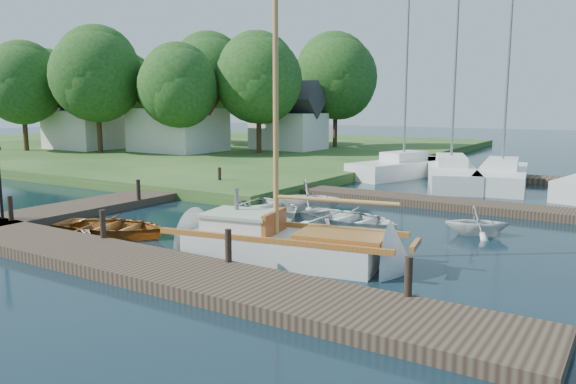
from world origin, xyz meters
The scene contains 31 objects.
ground centered at (0.00, 0.00, 0.00)m, with size 160.00×160.00×0.00m, color black.
near_dock centered at (0.00, -6.00, 0.15)m, with size 18.00×2.20×0.30m, color #2F221A.
left_dock centered at (-8.00, 2.00, 0.15)m, with size 2.20×18.00×0.30m, color #2F221A.
far_dock centered at (2.00, 6.50, 0.15)m, with size 14.00×1.60×0.30m, color #2F221A.
shore centered at (-28.00, 22.00, 0.25)m, with size 50.00×40.00×0.50m, color #25491C.
mooring_post_0 centered at (-7.50, -5.00, 0.70)m, with size 0.16×0.16×0.80m, color black.
mooring_post_1 centered at (-3.00, -5.00, 0.70)m, with size 0.16×0.16×0.80m, color black.
mooring_post_2 centered at (1.50, -5.00, 0.70)m, with size 0.16×0.16×0.80m, color black.
mooring_post_3 centered at (6.00, -5.00, 0.70)m, with size 0.16×0.16×0.80m, color black.
mooring_post_4 centered at (-7.00, 0.00, 0.70)m, with size 0.16×0.16×0.80m, color black.
mooring_post_5 centered at (-7.00, 5.00, 0.70)m, with size 0.16×0.16×0.80m, color black.
sailboat centered at (2.12, -3.26, 0.34)m, with size 7.39×3.26×9.83m.
dinghy centered at (-4.00, -3.86, 0.38)m, with size 2.64×3.70×0.77m, color maroon.
tender_a centered at (-1.84, 1.56, 0.39)m, with size 2.66×3.72×0.77m, color silver.
tender_b centered at (-0.78, 2.69, 0.67)m, with size 2.21×2.56×1.35m, color silver.
tender_c centered at (1.70, 1.12, 0.38)m, with size 2.64×3.69×0.76m, color silver.
tender_d centered at (5.50, 2.31, 0.51)m, with size 1.67×1.93×1.02m, color silver.
marina_boat_0 centered at (-1.61, 14.50, 0.58)m, with size 4.30×7.49×11.32m.
marina_boat_1 centered at (1.28, 13.69, 0.57)m, with size 5.30×9.56×11.26m.
marina_boat_2 centered at (3.89, 13.39, 0.59)m, with size 3.30×7.54×12.12m.
house_a centered at (-20.00, 16.00, 2.96)m, with size 6.30×5.00×6.29m.
house_b centered at (-28.00, 14.00, 2.77)m, with size 5.77×4.50×5.79m.
house_c centered at (-14.00, 22.00, 2.58)m, with size 5.25×4.00×5.28m.
tree_0 centered at (-30.00, 10.05, 5.53)m, with size 6.12×6.07×8.28m.
tree_1 centered at (-24.00, 12.05, 6.09)m, with size 6.70×6.70×9.20m.
tree_2 centered at (-18.00, 14.05, 5.25)m, with size 5.83×5.75×7.82m.
tree_3 centered at (-14.00, 18.05, 5.81)m, with size 6.41×6.38×8.74m.
tree_4 centered at (-22.00, 22.05, 6.37)m, with size 7.01×7.01×9.66m.
tree_5 centered at (-30.00, 20.05, 5.42)m, with size 6.00×5.94×8.10m.
tree_6 centered at (-36.00, 16.05, 5.64)m, with size 6.24×6.20×8.46m.
tree_7 centered at (-12.00, 26.05, 6.20)m, with size 6.83×6.83×9.38m.
Camera 1 is at (9.72, -15.21, 4.06)m, focal length 35.00 mm.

